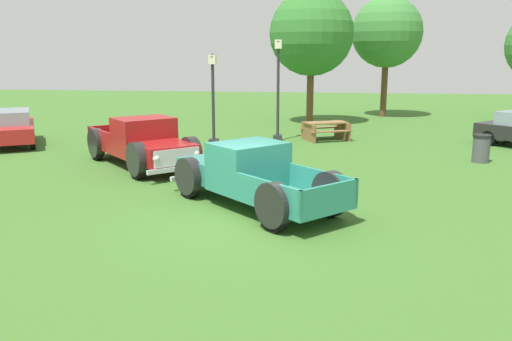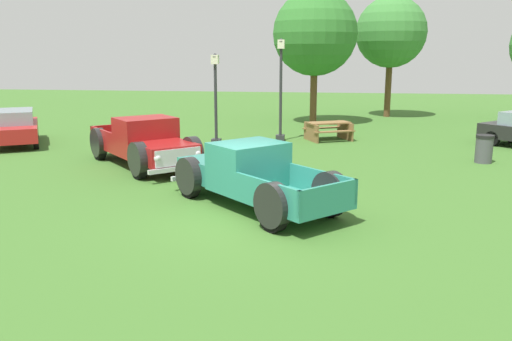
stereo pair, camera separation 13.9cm
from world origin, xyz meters
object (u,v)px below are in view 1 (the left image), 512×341
Objects in this scene: trash_can at (481,148)px; picnic_table at (326,129)px; lamp_post_far at (213,98)px; oak_tree_center at (387,33)px; oak_tree_west at (311,34)px; pickup_truck_foreground at (247,175)px; lamp_post_near at (278,88)px; sedan_distant_b at (11,127)px; pickup_truck_behind_left at (145,144)px.

picnic_table is at bearing 141.99° from trash_can.
lamp_post_far is 13.90m from oak_tree_center.
lamp_post_far is 5.08m from picnic_table.
oak_tree_west is at bearing -138.37° from oak_tree_center.
oak_tree_center reaches higher than pickup_truck_foreground.
lamp_post_far is (-2.58, 8.31, 1.19)m from pickup_truck_foreground.
lamp_post_near is at bearing 90.65° from pickup_truck_foreground.
oak_tree_west is (-6.11, 9.60, 4.16)m from trash_can.
lamp_post_near is 2.88m from lamp_post_far.
sedan_distant_b is 0.65× the size of oak_tree_center.
lamp_post_near reaches higher than sedan_distant_b.
trash_can is at bearing 11.72° from pickup_truck_behind_left.
oak_tree_west is (3.65, 7.35, 2.72)m from lamp_post_far.
pickup_truck_foreground is 0.70× the size of oak_tree_center.
lamp_post_near is at bearing 13.17° from sedan_distant_b.
sedan_distant_b is 0.66× the size of oak_tree_west.
oak_tree_west is (4.95, 11.89, 3.87)m from pickup_truck_behind_left.
sedan_distant_b is 12.97m from picnic_table.
picnic_table is (12.64, 2.91, -0.24)m from sedan_distant_b.
oak_tree_center is at bearing 59.65° from pickup_truck_behind_left.
oak_tree_west reaches higher than picnic_table.
pickup_truck_foreground is 20.52m from oak_tree_center.
picnic_table is at bearing 47.84° from pickup_truck_behind_left.
lamp_post_near is at bearing -101.24° from oak_tree_west.
lamp_post_far is at bearing 7.33° from sedan_distant_b.
trash_can is (11.05, 2.29, -0.29)m from pickup_truck_behind_left.
pickup_truck_behind_left is at bearing -132.16° from picnic_table.
oak_tree_west is at bearing 98.80° from picnic_table.
trash_can is 14.16m from oak_tree_center.
pickup_truck_foreground is at bearing -89.35° from lamp_post_near.
oak_tree_center is at bearing 98.10° from trash_can.
pickup_truck_foreground is at bearing -100.67° from picnic_table.
oak_tree_center is at bearing 60.86° from lamp_post_near.
oak_tree_center is (5.28, 19.40, 4.08)m from pickup_truck_foreground.
lamp_post_far is 0.53× the size of oak_tree_center.
pickup_truck_foreground is at bearing -44.15° from pickup_truck_behind_left.
pickup_truck_behind_left is at bearing -105.94° from lamp_post_far.
pickup_truck_foreground is 1.32× the size of lamp_post_far.
picnic_table is at bearing -109.99° from oak_tree_center.
sedan_distant_b is at bearing -167.04° from picnic_table.
oak_tree_west is (-0.85, 5.49, 4.15)m from picnic_table.
sedan_distant_b is at bearing 145.89° from pickup_truck_foreground.
lamp_post_near is 2.70m from picnic_table.
sedan_distant_b is 1.22× the size of lamp_post_far.
sedan_distant_b is 20.49m from oak_tree_center.
lamp_post_near is (-0.11, 9.74, 1.50)m from pickup_truck_foreground.
pickup_truck_foreground is 5.08× the size of trash_can.
oak_tree_west is (1.07, 15.66, 3.91)m from pickup_truck_foreground.
picnic_table is at bearing 79.33° from pickup_truck_foreground.
pickup_truck_behind_left is (-3.88, 3.77, 0.04)m from pickup_truck_foreground.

